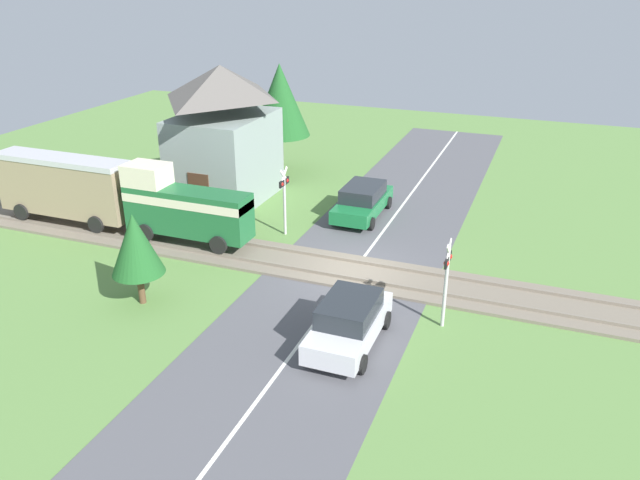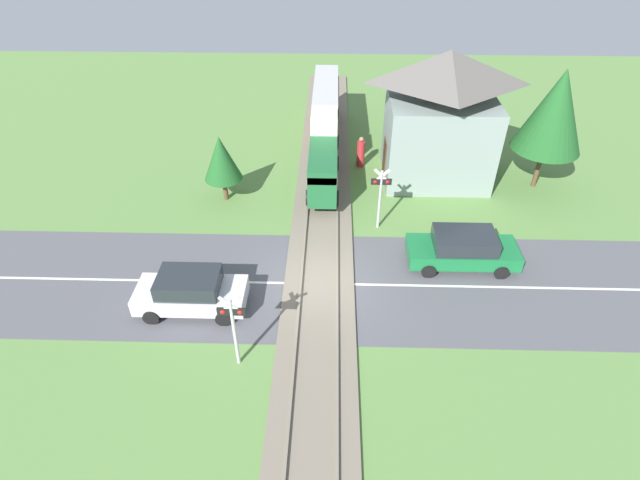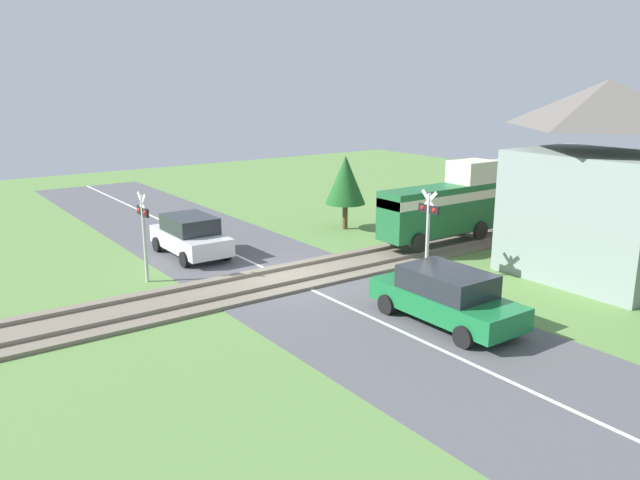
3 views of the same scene
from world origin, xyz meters
name	(u,v)px [view 3 (image 3 of 3)]	position (x,y,z in m)	size (l,w,h in m)	color
ground_plane	(288,280)	(0.00, 0.00, 0.00)	(60.00, 60.00, 0.00)	#5B8442
road_surface	(288,279)	(0.00, 0.00, 0.01)	(48.00, 6.40, 0.02)	#515156
track_bed	(288,278)	(0.00, 0.00, 0.07)	(2.80, 48.00, 0.24)	#756B5B
train	(498,194)	(0.00, 10.85, 1.86)	(1.58, 12.42, 3.18)	#1E6033
car_near_crossing	(190,235)	(-4.72, -1.44, 0.82)	(4.08, 1.89, 1.59)	silver
car_far_side	(446,296)	(5.89, 1.44, 0.81)	(4.50, 1.95, 1.55)	#197038
crossing_signal_west_approach	(144,225)	(-2.59, -3.99, 1.97)	(0.90, 0.18, 3.07)	#B7B7B7
crossing_signal_east_approach	(428,222)	(2.59, 3.99, 1.97)	(0.90, 0.18, 3.07)	#B7B7B7
station_building	(599,184)	(5.82, 8.65, 3.27)	(5.67, 4.32, 6.67)	gray
pedestrian_by_station	(519,230)	(2.00, 9.81, 0.79)	(0.43, 0.43, 1.74)	#B2282D
tree_roadside_hedge	(345,180)	(-4.84, 6.22, 2.27)	(1.83, 1.83, 3.38)	brown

